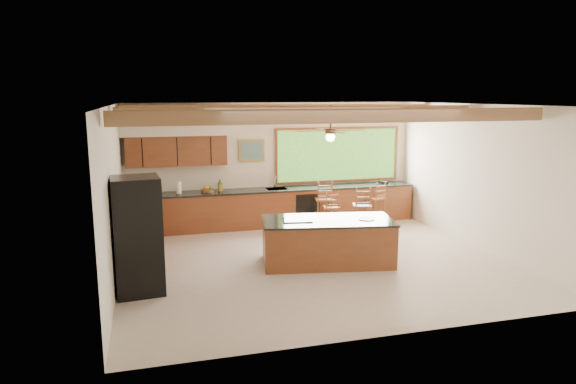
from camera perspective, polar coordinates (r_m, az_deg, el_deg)
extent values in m
plane|color=beige|center=(10.06, 2.80, -7.70)|extent=(7.20, 7.20, 0.00)
cube|color=beige|center=(12.79, -1.65, 3.19)|extent=(7.20, 0.04, 3.00)
cube|color=beige|center=(6.75, 11.50, -3.90)|extent=(7.20, 0.04, 3.00)
cube|color=beige|center=(9.25, -18.84, -0.32)|extent=(0.04, 6.50, 3.00)
cube|color=beige|center=(11.33, 20.46, 1.53)|extent=(0.04, 6.50, 3.00)
cube|color=#A16E50|center=(9.55, 2.97, 9.64)|extent=(7.20, 6.50, 0.04)
cube|color=#9A6E4D|center=(8.05, 6.55, 8.39)|extent=(7.10, 0.15, 0.22)
cube|color=#9A6E4D|center=(10.03, 2.06, 8.90)|extent=(7.10, 0.15, 0.22)
cube|color=#9A6E4D|center=(11.76, -0.58, 9.18)|extent=(7.10, 0.15, 0.22)
cube|color=brown|center=(12.21, -12.26, 4.48)|extent=(2.30, 0.35, 0.70)
cube|color=silver|center=(12.10, -12.35, 7.27)|extent=(2.60, 0.50, 0.48)
cylinder|color=#FFEABF|center=(12.10, -15.64, 6.03)|extent=(0.10, 0.10, 0.01)
cylinder|color=#FFEABF|center=(12.17, -9.00, 6.32)|extent=(0.10, 0.10, 0.01)
cube|color=#6CA43A|center=(13.24, 5.56, 4.14)|extent=(3.20, 0.04, 1.30)
cube|color=#A57932|center=(12.60, -4.07, 4.65)|extent=(0.64, 0.03, 0.54)
cube|color=#3C6D55|center=(12.58, -4.05, 4.64)|extent=(0.54, 0.01, 0.44)
cube|color=brown|center=(12.65, -1.26, -1.78)|extent=(7.00, 0.65, 0.88)
cube|color=black|center=(12.56, -1.27, 0.27)|extent=(7.04, 0.69, 0.04)
cube|color=brown|center=(10.78, -16.28, -4.43)|extent=(0.65, 2.35, 0.88)
cube|color=black|center=(10.67, -16.41, -2.05)|extent=(0.69, 2.39, 0.04)
cube|color=black|center=(12.53, 2.21, -2.00)|extent=(0.60, 0.02, 0.78)
cube|color=silver|center=(12.55, -1.27, 0.30)|extent=(0.50, 0.38, 0.03)
cylinder|color=silver|center=(12.72, -1.49, 1.18)|extent=(0.03, 0.03, 0.30)
cylinder|color=silver|center=(12.60, -1.39, 1.69)|extent=(0.03, 0.20, 0.03)
cylinder|color=white|center=(12.09, -12.05, 0.46)|extent=(0.12, 0.12, 0.30)
cylinder|color=#1A411C|center=(12.17, -14.81, 0.12)|extent=(0.05, 0.05, 0.18)
cylinder|color=#1A411C|center=(12.18, -13.97, 0.24)|extent=(0.06, 0.06, 0.21)
cube|color=black|center=(13.45, 10.55, 1.07)|extent=(0.20, 0.16, 0.08)
cube|color=brown|center=(9.87, 4.40, -5.60)|extent=(2.59, 1.52, 0.82)
cube|color=black|center=(9.75, 4.43, -3.18)|extent=(2.63, 1.57, 0.04)
cube|color=black|center=(9.67, 1.02, -3.10)|extent=(0.61, 0.52, 0.02)
cylinder|color=white|center=(9.85, 8.70, -2.97)|extent=(0.30, 0.30, 0.01)
cube|color=black|center=(8.61, -16.38, -4.67)|extent=(0.81, 0.79, 1.91)
cube|color=silver|center=(8.61, -13.89, -4.55)|extent=(0.02, 0.05, 1.76)
cube|color=brown|center=(12.02, 4.81, -1.69)|extent=(0.41, 0.41, 0.04)
cylinder|color=brown|center=(11.92, 4.39, -3.32)|extent=(0.03, 0.03, 0.58)
cylinder|color=brown|center=(12.01, 5.65, -3.23)|extent=(0.03, 0.03, 0.58)
cylinder|color=brown|center=(12.18, 3.94, -3.02)|extent=(0.03, 0.03, 0.58)
cylinder|color=brown|center=(12.27, 5.18, -2.93)|extent=(0.03, 0.03, 0.58)
cube|color=brown|center=(12.46, 3.97, -0.79)|extent=(0.47, 0.47, 0.04)
cylinder|color=brown|center=(12.33, 3.48, -2.61)|extent=(0.04, 0.04, 0.67)
cylinder|color=brown|center=(12.44, 4.91, -2.51)|extent=(0.04, 0.04, 0.67)
cylinder|color=brown|center=(12.63, 3.01, -2.28)|extent=(0.04, 0.04, 0.67)
cylinder|color=brown|center=(12.74, 4.40, -2.19)|extent=(0.04, 0.04, 0.67)
cube|color=brown|center=(11.92, 8.23, -1.48)|extent=(0.50, 0.50, 0.04)
cylinder|color=brown|center=(11.79, 7.78, -3.35)|extent=(0.04, 0.04, 0.66)
cylinder|color=brown|center=(11.92, 9.19, -3.24)|extent=(0.04, 0.04, 0.66)
cylinder|color=brown|center=(12.08, 7.19, -3.00)|extent=(0.04, 0.04, 0.66)
cylinder|color=brown|center=(12.20, 8.57, -2.89)|extent=(0.04, 0.04, 0.66)
cube|color=brown|center=(12.98, 9.73, -0.69)|extent=(0.48, 0.48, 0.04)
cylinder|color=brown|center=(12.86, 9.36, -2.30)|extent=(0.04, 0.04, 0.62)
cylinder|color=brown|center=(12.98, 10.57, -2.21)|extent=(0.04, 0.04, 0.62)
cylinder|color=brown|center=(13.12, 8.81, -2.02)|extent=(0.04, 0.04, 0.62)
cylinder|color=brown|center=(13.25, 10.00, -1.93)|extent=(0.04, 0.04, 0.62)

